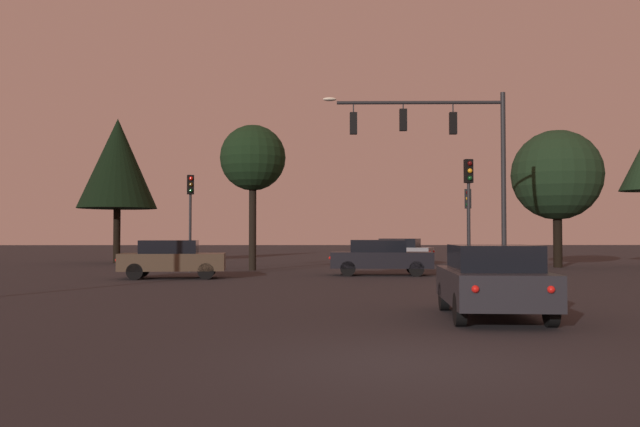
% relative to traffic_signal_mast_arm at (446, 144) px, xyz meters
% --- Properties ---
extents(ground_plane, '(168.00, 168.00, 0.00)m').
position_rel_traffic_signal_mast_arm_xyz_m(ground_plane, '(-4.33, 6.05, -5.46)').
color(ground_plane, '#262326').
rests_on(ground_plane, ground).
extents(traffic_signal_mast_arm, '(7.49, 0.53, 7.59)m').
position_rel_traffic_signal_mast_arm_xyz_m(traffic_signal_mast_arm, '(0.00, 0.00, 0.00)').
color(traffic_signal_mast_arm, '#232326').
rests_on(traffic_signal_mast_arm, ground).
extents(traffic_light_corner_left, '(0.35, 0.38, 3.86)m').
position_rel_traffic_signal_mast_arm_xyz_m(traffic_light_corner_left, '(1.76, 3.71, -2.70)').
color(traffic_light_corner_left, '#232326').
rests_on(traffic_light_corner_left, ground).
extents(traffic_light_corner_right, '(0.36, 0.38, 4.53)m').
position_rel_traffic_signal_mast_arm_xyz_m(traffic_light_corner_right, '(-11.15, 4.03, -2.26)').
color(traffic_light_corner_right, '#232326').
rests_on(traffic_light_corner_right, ground).
extents(traffic_light_median, '(0.34, 0.37, 4.61)m').
position_rel_traffic_signal_mast_arm_xyz_m(traffic_light_median, '(0.43, -1.99, -2.20)').
color(traffic_light_median, '#232326').
rests_on(traffic_light_median, ground).
extents(car_nearside_lane, '(2.27, 4.35, 1.52)m').
position_rel_traffic_signal_mast_arm_xyz_m(car_nearside_lane, '(-1.85, -13.55, -4.66)').
color(car_nearside_lane, '#232328').
rests_on(car_nearside_lane, ground).
extents(car_crossing_left, '(4.50, 2.11, 1.52)m').
position_rel_traffic_signal_mast_arm_xyz_m(car_crossing_left, '(-2.56, 1.49, -4.66)').
color(car_crossing_left, black).
rests_on(car_crossing_left, ground).
extents(car_crossing_right, '(4.30, 2.22, 1.52)m').
position_rel_traffic_signal_mast_arm_xyz_m(car_crossing_right, '(-11.10, -0.45, -4.66)').
color(car_crossing_right, '#473828').
rests_on(car_crossing_right, ground).
extents(car_far_lane, '(4.46, 3.19, 1.52)m').
position_rel_traffic_signal_mast_arm_xyz_m(car_far_lane, '(-0.30, 12.70, -4.66)').
color(car_far_lane, gray).
rests_on(car_far_lane, ground).
extents(tree_behind_sign, '(4.80, 4.80, 7.34)m').
position_rel_traffic_signal_mast_arm_xyz_m(tree_behind_sign, '(7.64, 8.29, -0.53)').
color(tree_behind_sign, black).
rests_on(tree_behind_sign, ground).
extents(tree_left_far, '(3.23, 3.23, 7.13)m').
position_rel_traffic_signal_mast_arm_xyz_m(tree_left_far, '(-8.38, 5.62, 0.01)').
color(tree_left_far, black).
rests_on(tree_left_far, ground).
extents(tree_right_cluster, '(4.85, 4.85, 8.97)m').
position_rel_traffic_signal_mast_arm_xyz_m(tree_right_cluster, '(-17.48, 14.54, 0.69)').
color(tree_right_cluster, black).
rests_on(tree_right_cluster, ground).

